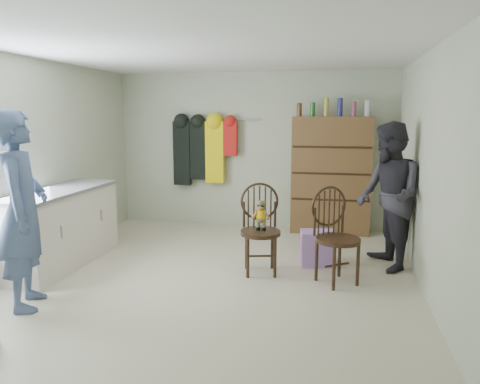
% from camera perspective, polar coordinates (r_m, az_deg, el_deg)
% --- Properties ---
extents(ground_plane, '(5.00, 5.00, 0.00)m').
position_cam_1_polar(ground_plane, '(5.48, -3.03, -10.10)').
color(ground_plane, beige).
rests_on(ground_plane, ground).
extents(room_walls, '(5.00, 5.00, 5.00)m').
position_cam_1_polar(room_walls, '(5.69, -1.80, 6.88)').
color(room_walls, beige).
rests_on(room_walls, ground).
extents(counter, '(0.64, 1.86, 0.94)m').
position_cam_1_polar(counter, '(6.12, -21.06, -4.03)').
color(counter, silver).
rests_on(counter, ground).
extents(chair_front, '(0.56, 0.56, 1.04)m').
position_cam_1_polar(chair_front, '(5.44, 2.49, -3.84)').
color(chair_front, '#3D2615').
rests_on(chair_front, ground).
extents(chair_far, '(0.65, 0.65, 1.05)m').
position_cam_1_polar(chair_far, '(5.22, 11.47, -4.78)').
color(chair_far, '#3D2615').
rests_on(chair_far, ground).
extents(striped_bag, '(0.44, 0.37, 0.42)m').
position_cam_1_polar(striped_bag, '(5.86, 9.41, -6.75)').
color(striped_bag, pink).
rests_on(striped_bag, ground).
extents(person_left, '(0.69, 0.81, 1.88)m').
position_cam_1_polar(person_left, '(4.85, -25.01, -2.06)').
color(person_left, '#465981').
rests_on(person_left, ground).
extents(person_right, '(0.86, 0.99, 1.76)m').
position_cam_1_polar(person_right, '(5.77, 17.63, -0.50)').
color(person_right, '#2D2B33').
rests_on(person_right, ground).
extents(dresser, '(1.20, 0.39, 2.07)m').
position_cam_1_polar(dresser, '(7.35, 11.03, 2.07)').
color(dresser, brown).
rests_on(dresser, ground).
extents(coat_rack, '(1.42, 0.12, 1.09)m').
position_cam_1_polar(coat_rack, '(7.70, -4.58, 5.09)').
color(coat_rack, '#99999E').
rests_on(coat_rack, ground).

